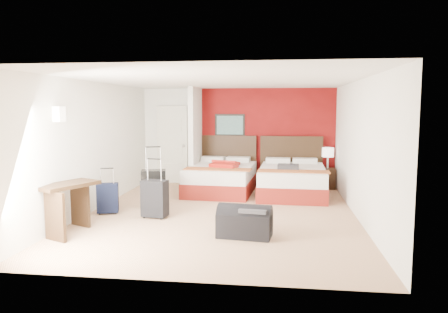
% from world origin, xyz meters
% --- Properties ---
extents(ground, '(6.50, 6.50, 0.00)m').
position_xyz_m(ground, '(0.00, 0.00, 0.00)').
color(ground, tan).
rests_on(ground, ground).
extents(room_walls, '(5.02, 6.52, 2.50)m').
position_xyz_m(room_walls, '(-1.40, 1.42, 1.26)').
color(room_walls, white).
rests_on(room_walls, ground).
extents(red_accent_panel, '(3.50, 0.04, 2.50)m').
position_xyz_m(red_accent_panel, '(0.75, 3.23, 1.25)').
color(red_accent_panel, maroon).
rests_on(red_accent_panel, ground).
extents(partition_wall, '(0.12, 1.20, 2.50)m').
position_xyz_m(partition_wall, '(-1.00, 2.61, 1.25)').
color(partition_wall, silver).
rests_on(partition_wall, ground).
extents(entry_door, '(0.82, 0.06, 2.05)m').
position_xyz_m(entry_door, '(-1.75, 3.20, 1.02)').
color(entry_door, silver).
rests_on(entry_door, ground).
extents(bed_left, '(1.60, 2.19, 0.63)m').
position_xyz_m(bed_left, '(-0.28, 2.07, 0.32)').
color(bed_left, white).
rests_on(bed_left, ground).
extents(bed_right, '(1.56, 2.18, 0.64)m').
position_xyz_m(bed_right, '(1.39, 1.92, 0.32)').
color(bed_right, white).
rests_on(bed_right, ground).
extents(red_suitcase_open, '(0.79, 0.94, 0.10)m').
position_xyz_m(red_suitcase_open, '(-0.18, 1.97, 0.68)').
color(red_suitcase_open, '#A9160E').
rests_on(red_suitcase_open, bed_left).
extents(jacket_bundle, '(0.48, 0.39, 0.11)m').
position_xyz_m(jacket_bundle, '(1.29, 1.62, 0.69)').
color(jacket_bundle, '#343539').
rests_on(jacket_bundle, bed_right).
extents(nightstand, '(0.38, 0.38, 0.51)m').
position_xyz_m(nightstand, '(2.28, 2.84, 0.25)').
color(nightstand, '#301C10').
rests_on(nightstand, ground).
extents(table_lamp, '(0.38, 0.38, 0.52)m').
position_xyz_m(table_lamp, '(2.28, 2.84, 0.77)').
color(table_lamp, white).
rests_on(table_lamp, nightstand).
extents(suitcase_black, '(0.54, 0.42, 0.72)m').
position_xyz_m(suitcase_black, '(-1.43, 0.38, 0.36)').
color(suitcase_black, black).
rests_on(suitcase_black, ground).
extents(suitcase_charcoal, '(0.49, 0.35, 0.66)m').
position_xyz_m(suitcase_charcoal, '(-1.16, -0.46, 0.33)').
color(suitcase_charcoal, black).
rests_on(suitcase_charcoal, ground).
extents(suitcase_navy, '(0.45, 0.35, 0.55)m').
position_xyz_m(suitcase_navy, '(-2.14, -0.27, 0.27)').
color(suitcase_navy, black).
rests_on(suitcase_navy, ground).
extents(duffel_bag, '(0.88, 0.54, 0.42)m').
position_xyz_m(duffel_bag, '(0.56, -1.42, 0.21)').
color(duffel_bag, black).
rests_on(duffel_bag, ground).
extents(jacket_draped, '(0.47, 0.42, 0.06)m').
position_xyz_m(jacket_draped, '(0.71, -1.47, 0.45)').
color(jacket_draped, '#3B3B40').
rests_on(jacket_draped, duffel_bag).
extents(desk, '(0.85, 1.09, 0.81)m').
position_xyz_m(desk, '(-2.25, -1.57, 0.41)').
color(desk, '#301D10').
rests_on(desk, ground).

